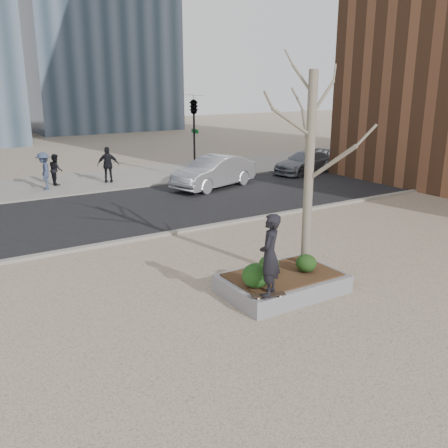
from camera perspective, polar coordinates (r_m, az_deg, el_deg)
ground at (r=12.45m, az=2.97°, el=-8.72°), size 120.00×120.00×0.00m
street at (r=20.96m, az=-12.88°, el=1.28°), size 60.00×8.00×0.02m
far_sidewalk at (r=27.52m, az=-17.80°, el=4.41°), size 60.00×6.00×0.02m
planter at (r=12.91m, az=6.65°, el=-6.78°), size 3.00×2.00×0.45m
planter_mulch at (r=12.82m, az=6.69°, el=-5.77°), size 2.70×1.70×0.04m
sycamore_tree at (r=12.87m, az=9.86°, el=9.48°), size 2.80×2.80×6.60m
shrub_left at (r=11.88m, az=3.71°, el=-5.90°), size 0.68×0.68×0.58m
shrub_middle at (r=12.80m, az=5.17°, el=-4.59°), size 0.52×0.52×0.44m
shrub_right at (r=12.97m, az=9.37°, el=-4.44°), size 0.54×0.54×0.46m
skateboard at (r=11.55m, az=5.12°, el=-8.17°), size 0.80×0.44×0.08m
skateboarder at (r=11.18m, az=5.25°, el=-3.55°), size 0.82×0.79×1.90m
car_silver at (r=25.10m, az=-1.16°, el=5.96°), size 5.07×3.06×1.58m
car_third at (r=29.57m, az=9.23°, el=6.97°), size 4.53×2.48×1.24m
pedestrian_a at (r=27.18m, az=-18.66°, el=5.93°), size 0.63×0.80×1.59m
pedestrian_b at (r=26.12m, az=-19.87°, el=5.71°), size 0.90×1.30×1.84m
pedestrian_c at (r=27.02m, az=-13.10°, el=6.61°), size 1.19×0.82×1.88m
traffic_light_far at (r=27.32m, az=-3.42°, el=9.82°), size 0.60×2.48×4.50m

